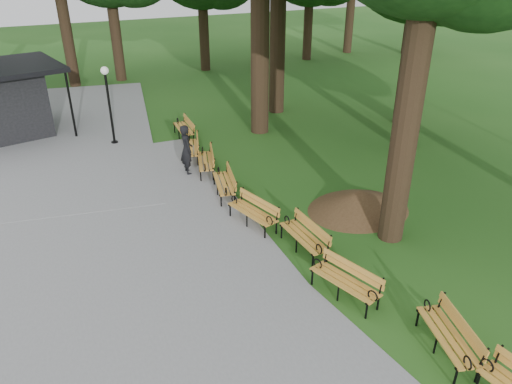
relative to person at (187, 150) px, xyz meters
name	(u,v)px	position (x,y,z in m)	size (l,w,h in m)	color
ground	(311,280)	(0.83, -7.47, -0.93)	(100.00, 100.00, 0.00)	#215317
path	(127,256)	(-3.17, -4.47, -0.90)	(12.00, 38.00, 0.06)	gray
person	(187,150)	(0.00, 0.00, 0.00)	(0.68, 0.45, 1.87)	black
lamp_post	(107,90)	(-1.91, 4.19, 1.40)	(0.32, 0.32, 3.26)	black
dirt_mound	(359,200)	(4.06, -4.97, -0.59)	(2.80, 2.80, 0.69)	#47301C
bench_1	(447,336)	(2.08, -10.73, -0.49)	(1.90, 0.64, 0.88)	gold
bench_2	(345,282)	(1.20, -8.36, -0.49)	(1.90, 0.64, 0.88)	gold
bench_3	(304,237)	(1.31, -6.22, -0.49)	(1.90, 0.64, 0.88)	gold
bench_4	(253,212)	(0.61, -4.41, -0.49)	(1.90, 0.64, 0.88)	gold
bench_5	(224,183)	(0.55, -2.22, -0.49)	(1.90, 0.64, 0.88)	gold
bench_6	(205,161)	(0.62, -0.18, -0.49)	(1.90, 0.64, 0.88)	gold
bench_7	(191,148)	(0.57, 1.30, -0.49)	(1.90, 0.64, 0.88)	gold
bench_8	(184,129)	(0.96, 3.55, -0.49)	(1.90, 0.64, 0.88)	gold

